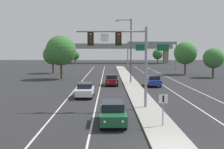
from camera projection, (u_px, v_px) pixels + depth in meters
ground_plane at (174, 149)px, 15.18m from camera, size 260.00×260.00×0.00m
median_island at (138, 95)px, 33.10m from camera, size 2.40×110.00×0.15m
lane_stripe_oncoming_center at (100, 87)px, 40.02m from camera, size 0.14×100.00×0.01m
lane_stripe_receding_center at (166, 87)px, 40.14m from camera, size 0.14×100.00×0.01m
edge_stripe_left at (77, 87)px, 39.98m from camera, size 0.14×100.00×0.01m
edge_stripe_right at (189, 87)px, 40.19m from camera, size 0.14×100.00×0.01m
overhead_signal_mast at (124, 50)px, 25.13m from camera, size 6.30×0.44×7.20m
median_sign_post at (163, 105)px, 19.20m from camera, size 0.60×0.10×2.20m
street_lamp_median at (130, 47)px, 44.40m from camera, size 2.58×0.28×10.00m
car_oncoming_green at (113, 112)px, 20.31m from camera, size 1.89×4.50×1.58m
car_oncoming_white at (85, 90)px, 31.81m from camera, size 1.86×4.49×1.58m
car_oncoming_darkred at (112, 80)px, 42.30m from camera, size 1.89×4.50×1.58m
car_receding_blue at (153, 81)px, 41.21m from camera, size 1.85×4.48×1.58m
highway_sign_gantry at (152, 46)px, 75.25m from camera, size 13.28×0.42×7.50m
overpass_bridge at (117, 48)px, 110.92m from camera, size 42.40×6.40×7.65m
tree_far_left_c at (75, 55)px, 104.81m from camera, size 3.32×3.32×4.81m
tree_far_right_a at (213, 58)px, 53.70m from camera, size 3.92×3.92×5.68m
tree_far_right_b at (185, 53)px, 60.19m from camera, size 4.85×4.85×7.01m
tree_far_left_a at (53, 55)px, 63.27m from camera, size 4.40×4.40×6.37m
tree_far_right_c at (158, 54)px, 104.53m from camera, size 3.76×3.76×5.45m
tree_far_left_b at (61, 51)px, 50.74m from camera, size 5.46×5.46×7.91m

